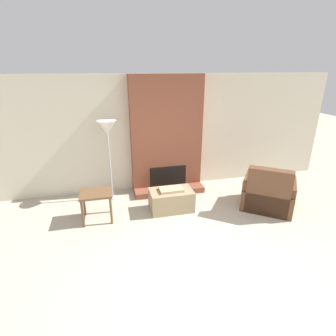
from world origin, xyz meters
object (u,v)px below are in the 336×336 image
(ottoman, at_px, (171,200))
(side_table, at_px, (96,197))
(armchair, at_px, (268,195))
(floor_lamp_left, at_px, (107,130))

(ottoman, distance_m, side_table, 1.47)
(side_table, bearing_deg, ottoman, 1.08)
(ottoman, bearing_deg, side_table, -178.92)
(armchair, bearing_deg, floor_lamp_left, 15.29)
(ottoman, height_order, armchair, armchair)
(ottoman, relative_size, armchair, 0.67)
(side_table, xyz_separation_m, floor_lamp_left, (0.31, 0.82, 1.06))
(armchair, xyz_separation_m, floor_lamp_left, (-3.05, 1.21, 1.24))
(armchair, height_order, side_table, armchair)
(side_table, bearing_deg, floor_lamp_left, 69.51)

